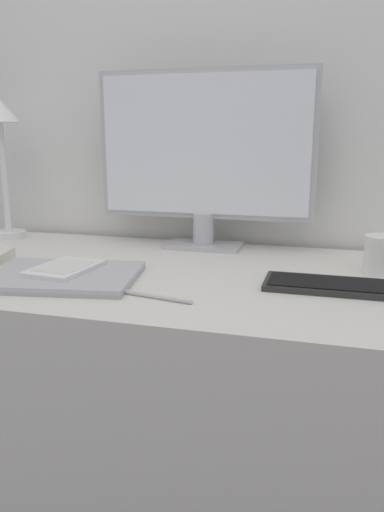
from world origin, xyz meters
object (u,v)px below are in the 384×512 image
ereader (65,268)px  pen (157,297)px  laptop (61,276)px  desk_lamp (1,138)px  monitor (204,154)px  coffee_mug (384,255)px  keyboard (330,285)px

ereader → pen: bearing=-19.4°
laptop → desk_lamp: size_ratio=0.86×
monitor → pen: size_ratio=4.12×
monitor → desk_lamp: size_ratio=1.43×
laptop → coffee_mug: (0.67, 0.24, 0.03)m
ereader → monitor: bearing=59.6°
desk_lamp → ereader: bearing=-42.1°
monitor → coffee_mug: monitor is taller
laptop → desk_lamp: desk_lamp is taller
laptop → ereader: ereader is taller
laptop → desk_lamp: 0.60m
keyboard → laptop: 0.56m
keyboard → laptop: size_ratio=0.75×
keyboard → desk_lamp: bearing=163.7°
keyboard → ereader: size_ratio=1.52×
monitor → desk_lamp: 0.60m
ereader → laptop: bearing=-83.3°
keyboard → pen: (-0.31, -0.16, -0.00)m
desk_lamp → laptop: bearing=-43.4°
laptop → monitor: bearing=61.0°
pen → keyboard: bearing=26.4°
keyboard → desk_lamp: desk_lamp is taller
ereader → desk_lamp: size_ratio=0.43×
coffee_mug → monitor: bearing=161.2°
keyboard → coffee_mug: coffee_mug is taller
desk_lamp → pen: (0.62, -0.43, -0.29)m
keyboard → ereader: (-0.56, -0.07, 0.01)m
keyboard → desk_lamp: (-0.94, 0.28, 0.29)m
coffee_mug → desk_lamp: bearing=173.0°
desk_lamp → coffee_mug: desk_lamp is taller
pen → desk_lamp: bearing=145.4°
ereader → pen: ereader is taller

